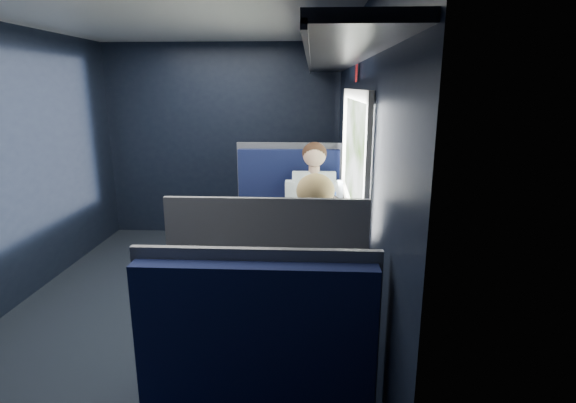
# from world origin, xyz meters

# --- Properties ---
(ground) EXTENTS (2.80, 4.20, 0.01)m
(ground) POSITION_xyz_m (0.00, 0.00, -0.01)
(ground) COLOR black
(room_shell) EXTENTS (3.00, 4.40, 2.40)m
(room_shell) POSITION_xyz_m (0.02, 0.00, 1.48)
(room_shell) COLOR black
(room_shell) RESTS_ON ground
(table) EXTENTS (0.62, 1.00, 0.74)m
(table) POSITION_xyz_m (1.03, 0.00, 0.66)
(table) COLOR #54565E
(table) RESTS_ON ground
(seat_bay_near) EXTENTS (1.04, 0.62, 1.26)m
(seat_bay_near) POSITION_xyz_m (0.84, 0.87, 0.42)
(seat_bay_near) COLOR #0C1236
(seat_bay_near) RESTS_ON ground
(seat_bay_far) EXTENTS (1.04, 0.62, 1.26)m
(seat_bay_far) POSITION_xyz_m (0.85, -0.87, 0.41)
(seat_bay_far) COLOR #0C1236
(seat_bay_far) RESTS_ON ground
(seat_row_front) EXTENTS (1.04, 0.51, 1.16)m
(seat_row_front) POSITION_xyz_m (0.85, 1.80, 0.41)
(seat_row_front) COLOR #0C1236
(seat_row_front) RESTS_ON ground
(man) EXTENTS (0.53, 0.56, 1.32)m
(man) POSITION_xyz_m (1.10, 0.70, 0.72)
(man) COLOR black
(man) RESTS_ON ground
(woman) EXTENTS (0.53, 0.56, 1.32)m
(woman) POSITION_xyz_m (1.10, -0.71, 0.73)
(woman) COLOR black
(woman) RESTS_ON ground
(papers) EXTENTS (0.62, 0.85, 0.01)m
(papers) POSITION_xyz_m (1.02, -0.00, 0.74)
(papers) COLOR white
(papers) RESTS_ON table
(laptop) EXTENTS (0.35, 0.40, 0.26)m
(laptop) POSITION_xyz_m (1.22, 0.02, 0.81)
(laptop) COLOR silver
(laptop) RESTS_ON table
(bottle_small) EXTENTS (0.07, 0.07, 0.23)m
(bottle_small) POSITION_xyz_m (1.26, 0.25, 0.84)
(bottle_small) COLOR silver
(bottle_small) RESTS_ON table
(cup) EXTENTS (0.07, 0.07, 0.09)m
(cup) POSITION_xyz_m (1.25, 0.32, 0.78)
(cup) COLOR white
(cup) RESTS_ON table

